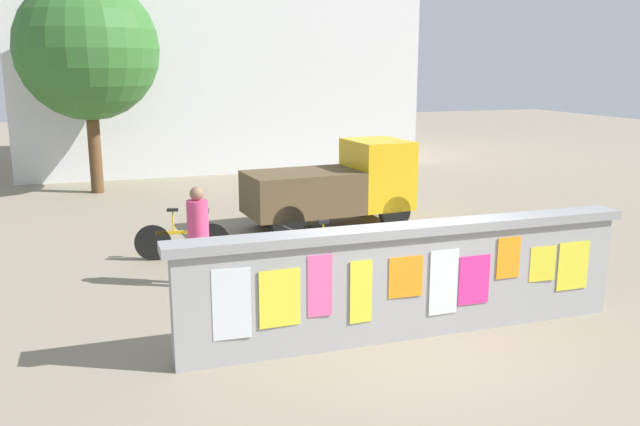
{
  "coord_description": "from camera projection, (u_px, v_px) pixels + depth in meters",
  "views": [
    {
      "loc": [
        -3.71,
        -7.35,
        3.48
      ],
      "look_at": [
        -0.3,
        2.71,
        1.1
      ],
      "focal_mm": 37.21,
      "sensor_mm": 36.0,
      "label": 1
    }
  ],
  "objects": [
    {
      "name": "ground",
      "position": [
        262.0,
        211.0,
        16.11
      ],
      "size": [
        60.0,
        60.0,
        0.0
      ],
      "primitive_type": "plane",
      "color": "gray"
    },
    {
      "name": "bicycle_near",
      "position": [
        315.0,
        256.0,
        11.04
      ],
      "size": [
        1.69,
        0.46,
        0.95
      ],
      "color": "black",
      "rests_on": "ground"
    },
    {
      "name": "tree_roadside",
      "position": [
        87.0,
        50.0,
        17.64
      ],
      "size": [
        3.79,
        3.79,
        5.78
      ],
      "color": "brown",
      "rests_on": "ground"
    },
    {
      "name": "person_walking",
      "position": [
        198.0,
        226.0,
        10.47
      ],
      "size": [
        0.44,
        0.44,
        1.62
      ],
      "color": "#338CBF",
      "rests_on": "ground"
    },
    {
      "name": "motorcycle",
      "position": [
        452.0,
        245.0,
        11.32
      ],
      "size": [
        1.9,
        0.56,
        0.87
      ],
      "color": "black",
      "rests_on": "ground"
    },
    {
      "name": "building_background",
      "position": [
        213.0,
        53.0,
        23.64
      ],
      "size": [
        13.41,
        6.58,
        7.76
      ],
      "color": "silver",
      "rests_on": "ground"
    },
    {
      "name": "auto_rickshaw_truck",
      "position": [
        337.0,
        185.0,
        14.49
      ],
      "size": [
        3.71,
        1.78,
        1.85
      ],
      "color": "black",
      "rests_on": "ground"
    },
    {
      "name": "bicycle_far",
      "position": [
        182.0,
        240.0,
        12.05
      ],
      "size": [
        1.68,
        0.5,
        0.95
      ],
      "color": "black",
      "rests_on": "ground"
    },
    {
      "name": "poster_wall",
      "position": [
        410.0,
        279.0,
        8.54
      ],
      "size": [
        6.25,
        0.42,
        1.5
      ],
      "color": "#9B9B9B",
      "rests_on": "ground"
    }
  ]
}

